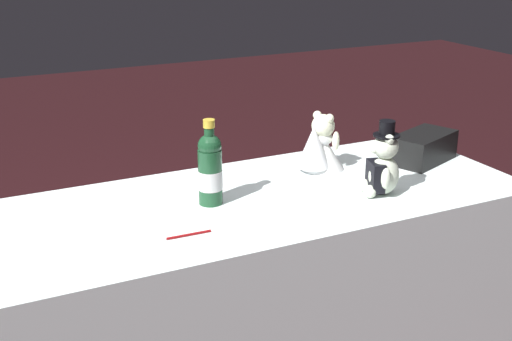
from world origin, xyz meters
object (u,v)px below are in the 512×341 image
(gift_case_black, at_px, (423,147))
(teddy_bear_groom, at_px, (382,166))
(champagne_bottle, at_px, (210,168))
(signing_pen, at_px, (187,235))
(teddy_bear_bride, at_px, (320,146))

(gift_case_black, bearing_deg, teddy_bear_groom, -148.87)
(champagne_bottle, relative_size, gift_case_black, 0.93)
(teddy_bear_groom, xyz_separation_m, signing_pen, (-0.73, -0.03, -0.10))
(teddy_bear_groom, height_order, gift_case_black, teddy_bear_groom)
(teddy_bear_bride, height_order, gift_case_black, teddy_bear_bride)
(champagne_bottle, bearing_deg, gift_case_black, 2.22)
(teddy_bear_bride, xyz_separation_m, gift_case_black, (0.42, -0.10, -0.04))
(teddy_bear_groom, relative_size, champagne_bottle, 0.90)
(signing_pen, distance_m, gift_case_black, 1.12)
(teddy_bear_bride, bearing_deg, teddy_bear_groom, -78.90)
(teddy_bear_bride, distance_m, gift_case_black, 0.44)
(teddy_bear_groom, relative_size, teddy_bear_bride, 1.19)
(champagne_bottle, xyz_separation_m, signing_pen, (-0.16, -0.21, -0.12))
(teddy_bear_bride, height_order, signing_pen, teddy_bear_bride)
(signing_pen, height_order, gift_case_black, gift_case_black)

